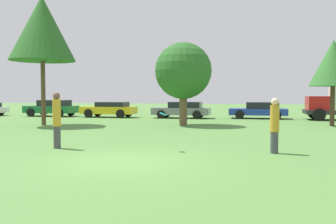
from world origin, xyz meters
name	(u,v)px	position (x,y,z in m)	size (l,w,h in m)	color
ground_plane	(121,161)	(0.00, 0.00, 0.00)	(120.00, 120.00, 0.00)	#54843D
person_thrower	(57,119)	(-2.95, 1.85, 1.01)	(0.28, 0.28, 1.93)	#3F3F47
person_catcher	(275,124)	(4.30, 2.23, 0.92)	(0.28, 0.28, 1.75)	#3F3F47
frisbee	(163,114)	(0.75, 2.07, 1.21)	(0.26, 0.25, 0.15)	#19B2D8
tree_0	(42,28)	(-8.30, 10.07, 5.76)	(3.85, 3.85, 7.70)	brown
tree_1	(183,71)	(-0.09, 11.82, 3.25)	(3.40, 3.40, 4.98)	brown
tree_2	(333,63)	(8.57, 12.90, 3.67)	(2.70, 2.70, 5.04)	#473323
parked_car_green	(52,108)	(-12.34, 18.24, 0.72)	(4.37, 2.19, 1.37)	#196633
parked_car_yellow	(109,109)	(-7.10, 17.95, 0.67)	(4.45, 2.08, 1.24)	gold
parked_car_grey	(182,110)	(-1.14, 18.10, 0.67)	(4.53, 2.13, 1.27)	slate
parked_car_blue	(259,110)	(4.74, 18.72, 0.67)	(4.39, 2.17, 1.26)	#1E389E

